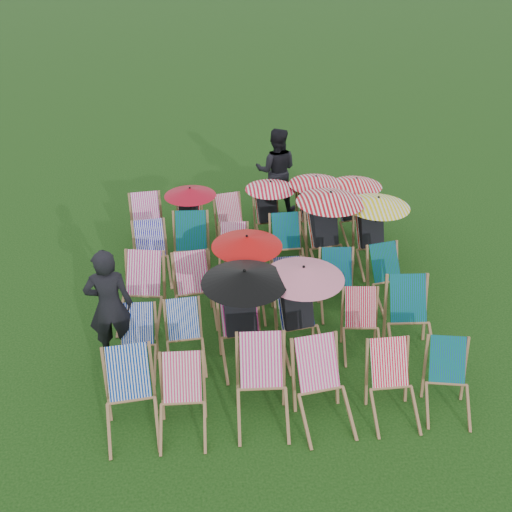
{
  "coord_description": "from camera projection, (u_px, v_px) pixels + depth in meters",
  "views": [
    {
      "loc": [
        -0.92,
        -7.4,
        5.49
      ],
      "look_at": [
        -0.16,
        0.27,
        0.9
      ],
      "focal_mm": 40.0,
      "sensor_mm": 36.0,
      "label": 1
    }
  ],
  "objects": [
    {
      "name": "deckchair_0",
      "position": [
        130.0,
        399.0,
        6.87
      ],
      "size": [
        0.74,
        0.96,
        0.98
      ],
      "rotation": [
        0.0,
        0.0,
        0.11
      ],
      "color": "#936844",
      "rests_on": "ground"
    },
    {
      "name": "deckchair_9",
      "position": [
        301.0,
        310.0,
        8.04
      ],
      "size": [
        1.15,
        1.25,
        1.36
      ],
      "rotation": [
        0.0,
        0.0,
        0.18
      ],
      "color": "#936844",
      "rests_on": "ground"
    },
    {
      "name": "deckchair_24",
      "position": [
        147.0,
        225.0,
        10.77
      ],
      "size": [
        0.74,
        0.96,
        0.98
      ],
      "rotation": [
        0.0,
        0.0,
        0.11
      ],
      "color": "#936844",
      "rests_on": "ground"
    },
    {
      "name": "deckchair_26",
      "position": [
        232.0,
        222.0,
        10.95
      ],
      "size": [
        0.74,
        0.91,
        0.89
      ],
      "rotation": [
        0.0,
        0.0,
        0.2
      ],
      "color": "#936844",
      "rests_on": "ground"
    },
    {
      "name": "person_rear",
      "position": [
        276.0,
        171.0,
        11.96
      ],
      "size": [
        1.0,
        0.84,
        1.82
      ],
      "primitive_type": "imported",
      "rotation": [
        0.0,
        0.0,
        2.96
      ],
      "color": "black",
      "rests_on": "ground"
    },
    {
      "name": "deckchair_7",
      "position": [
        185.0,
        338.0,
        7.97
      ],
      "size": [
        0.62,
        0.82,
        0.85
      ],
      "rotation": [
        0.0,
        0.0,
        0.08
      ],
      "color": "#936844",
      "rests_on": "ground"
    },
    {
      "name": "deckchair_28",
      "position": [
        314.0,
        206.0,
        11.08
      ],
      "size": [
        1.04,
        1.13,
        1.24
      ],
      "rotation": [
        0.0,
        0.0,
        0.17
      ],
      "color": "#936844",
      "rests_on": "ground"
    },
    {
      "name": "deckchair_19",
      "position": [
        191.0,
        249.0,
        9.94
      ],
      "size": [
        0.72,
        0.98,
        1.03
      ],
      "rotation": [
        0.0,
        0.0,
        -0.04
      ],
      "color": "#936844",
      "rests_on": "ground"
    },
    {
      "name": "deckchair_6",
      "position": [
        136.0,
        343.0,
        7.87
      ],
      "size": [
        0.6,
        0.81,
        0.85
      ],
      "rotation": [
        0.0,
        0.0,
        -0.04
      ],
      "color": "#936844",
      "rests_on": "ground"
    },
    {
      "name": "deckchair_2",
      "position": [
        262.0,
        387.0,
        7.02
      ],
      "size": [
        0.71,
        0.97,
        1.02
      ],
      "rotation": [
        0.0,
        0.0,
        -0.04
      ],
      "color": "#936844",
      "rests_on": "ground"
    },
    {
      "name": "deckchair_21",
      "position": [
        288.0,
        247.0,
        10.09
      ],
      "size": [
        0.65,
        0.89,
        0.94
      ],
      "rotation": [
        0.0,
        0.0,
        0.04
      ],
      "color": "#936844",
      "rests_on": "ground"
    },
    {
      "name": "deckchair_5",
      "position": [
        449.0,
        382.0,
        7.2
      ],
      "size": [
        0.72,
        0.89,
        0.87
      ],
      "rotation": [
        0.0,
        0.0,
        -0.19
      ],
      "color": "#936844",
      "rests_on": "ground"
    },
    {
      "name": "deckchair_27",
      "position": [
        269.0,
        210.0,
        11.03
      ],
      "size": [
        0.98,
        1.05,
        1.16
      ],
      "rotation": [
        0.0,
        0.0,
        0.13
      ],
      "color": "#936844",
      "rests_on": "ground"
    },
    {
      "name": "deckchair_11",
      "position": [
        411.0,
        321.0,
        8.17
      ],
      "size": [
        0.73,
        0.98,
        1.02
      ],
      "rotation": [
        0.0,
        0.0,
        -0.06
      ],
      "color": "#936844",
      "rests_on": "ground"
    },
    {
      "name": "deckchair_10",
      "position": [
        362.0,
        326.0,
        8.19
      ],
      "size": [
        0.65,
        0.84,
        0.86
      ],
      "rotation": [
        0.0,
        0.0,
        -0.1
      ],
      "color": "#936844",
      "rests_on": "ground"
    },
    {
      "name": "deckchair_17",
      "position": [
        391.0,
        279.0,
        9.2
      ],
      "size": [
        0.76,
        0.95,
        0.92
      ],
      "rotation": [
        0.0,
        0.0,
        0.2
      ],
      "color": "#936844",
      "rests_on": "ground"
    },
    {
      "name": "deckchair_14",
      "position": [
        245.0,
        274.0,
        8.91
      ],
      "size": [
        1.1,
        1.15,
        1.3
      ],
      "rotation": [
        0.0,
        0.0,
        0.04
      ],
      "color": "#936844",
      "rests_on": "ground"
    },
    {
      "name": "deckchair_8",
      "position": [
        243.0,
        316.0,
        7.88
      ],
      "size": [
        1.19,
        1.27,
        1.41
      ],
      "rotation": [
        0.0,
        0.0,
        0.1
      ],
      "color": "#936844",
      "rests_on": "ground"
    },
    {
      "name": "deckchair_4",
      "position": [
        394.0,
        386.0,
        7.11
      ],
      "size": [
        0.61,
        0.85,
        0.91
      ],
      "rotation": [
        0.0,
        0.0,
        0.02
      ],
      "color": "#936844",
      "rests_on": "ground"
    },
    {
      "name": "deckchair_12",
      "position": [
        141.0,
        293.0,
        8.76
      ],
      "size": [
        0.82,
        1.04,
        1.02
      ],
      "rotation": [
        0.0,
        0.0,
        -0.17
      ],
      "color": "#936844",
      "rests_on": "ground"
    },
    {
      "name": "deckchair_13",
      "position": [
        194.0,
        291.0,
        8.86
      ],
      "size": [
        0.73,
        0.95,
        0.97
      ],
      "rotation": [
        0.0,
        0.0,
        0.11
      ],
      "color": "#936844",
      "rests_on": "ground"
    },
    {
      "name": "deckchair_15",
      "position": [
        289.0,
        291.0,
        9.01
      ],
      "size": [
        0.55,
        0.77,
        0.82
      ],
      "rotation": [
        0.0,
        0.0,
        0.02
      ],
      "color": "#936844",
      "rests_on": "ground"
    },
    {
      "name": "deckchair_18",
      "position": [
        151.0,
        255.0,
        9.84
      ],
      "size": [
        0.72,
        0.94,
        0.95
      ],
      "rotation": [
        0.0,
        0.0,
        0.12
      ],
      "color": "#936844",
      "rests_on": "ground"
    },
    {
      "name": "deckchair_3",
      "position": [
        324.0,
        389.0,
        7.01
      ],
      "size": [
        0.79,
        1.0,
        0.99
      ],
      "rotation": [
        0.0,
        0.0,
        0.15
      ],
      "color": "#936844",
      "rests_on": "ground"
    },
    {
      "name": "deckchair_25",
      "position": [
        189.0,
        216.0,
        10.81
      ],
      "size": [
        0.97,
        1.03,
        1.15
      ],
      "rotation": [
        0.0,
        0.0,
        -0.11
      ],
      "color": "#936844",
      "rests_on": "ground"
    },
    {
      "name": "deckchair_22",
      "position": [
        328.0,
        230.0,
        10.05
      ],
      "size": [
        1.19,
        1.3,
        1.42
      ],
      "rotation": [
        0.0,
        0.0,
        0.19
      ],
      "color": "#936844",
      "rests_on": "ground"
    },
    {
      "name": "person_left",
      "position": [
        110.0,
        306.0,
        7.85
      ],
      "size": [
        0.67,
        0.47,
        1.77
      ],
      "primitive_type": "imported",
      "rotation": [
        0.0,
        0.0,
        3.21
      ],
      "color": "black",
      "rests_on": "ground"
    },
    {
      "name": "deckchair_16",
      "position": [
        338.0,
        285.0,
        9.06
      ],
      "size": [
        0.67,
        0.89,
        0.92
      ],
      "rotation": [
        0.0,
        0.0,
        -0.07
      ],
      "color": "#936844",
      "rests_on": "ground"
    },
    {
      "name": "deckchair_29",
      "position": [
        354.0,
        207.0,
        11.1
      ],
      "size": [
        1.0,
        1.09,
        1.19
      ],
      "rotation": [
        0.0,
        0.0,
        0.19
      ],
      "color": "#936844",
      "rests_on": "ground"
    },
    {
      "name": "deckchair_1",
      "position": [
        182.0,
        402.0,
        6.88
      ],
      "size": [
        0.62,
        0.85,
        0.9
      ],
      "rotation": [
        0.0,
        0.0,
        -0.03
      ],
      "color": "#936844",
      "rests_on": "ground"
    },
    {
      "name": "deckchair_20",
      "position": [
        234.0,
        254.0,
        9.95
      ],
      "size": [
        0.62,
        0.83,
        0.86
      ],
      "rotation": [
        0.0,
        0.0,
        -0.06
      ],
      "color": "#936844",
      "rests_on": "ground"
    },
    {
      "name": "deckchair_23",
      "position": [
        375.0,
        232.0,
        10.06
      ],
      "size": [
        1.12,
        1.18,
        1.33
      ],
      "rotation": [
        0.0,
        0.0,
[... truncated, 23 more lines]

